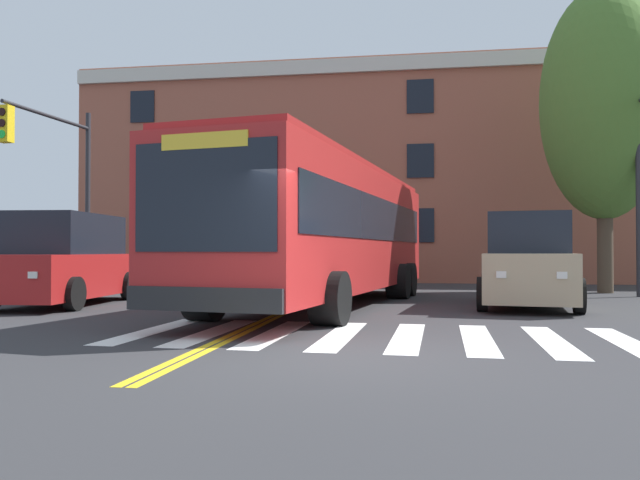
{
  "coord_description": "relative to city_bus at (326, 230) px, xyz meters",
  "views": [
    {
      "loc": [
        1.09,
        -7.8,
        1.32
      ],
      "look_at": [
        -1.02,
        6.1,
        1.57
      ],
      "focal_mm": 35.0,
      "sensor_mm": 36.0,
      "label": 1
    }
  ],
  "objects": [
    {
      "name": "car_tan_far_lane",
      "position": [
        4.75,
        0.39,
        -0.79
      ],
      "size": [
        2.67,
        4.83,
        2.2
      ],
      "color": "tan",
      "rests_on": "ground"
    },
    {
      "name": "lane_line_yellow_outer",
      "position": [
        -0.6,
        8.78,
        -1.83
      ],
      "size": [
        0.12,
        36.0,
        0.01
      ],
      "primitive_type": "cube",
      "color": "gold",
      "rests_on": "ground"
    },
    {
      "name": "building_facade",
      "position": [
        2.36,
        14.91,
        2.93
      ],
      "size": [
        30.33,
        7.93,
        9.51
      ],
      "color": "#9E5642",
      "rests_on": "ground"
    },
    {
      "name": "lane_line_yellow_inner",
      "position": [
        -0.76,
        8.78,
        -1.83
      ],
      "size": [
        0.12,
        36.0,
        0.01
      ],
      "primitive_type": "cube",
      "color": "gold",
      "rests_on": "ground"
    },
    {
      "name": "ground_plane",
      "position": [
        1.02,
        -7.11,
        -1.83
      ],
      "size": [
        120.0,
        120.0,
        0.0
      ],
      "primitive_type": "plane",
      "color": "#303033"
    },
    {
      "name": "city_bus",
      "position": [
        0.0,
        0.0,
        0.0
      ],
      "size": [
        4.5,
        12.56,
        3.35
      ],
      "color": "#B22323",
      "rests_on": "ground"
    },
    {
      "name": "car_red_near_lane",
      "position": [
        -6.4,
        -0.62,
        -0.78
      ],
      "size": [
        2.44,
        5.23,
        2.24
      ],
      "color": "#AD1E1E",
      "rests_on": "ground"
    },
    {
      "name": "street_tree_curbside_large",
      "position": [
        8.07,
        5.89,
        4.18
      ],
      "size": [
        5.1,
        5.16,
        9.77
      ],
      "color": "#4C3D2D",
      "rests_on": "ground"
    },
    {
      "name": "traffic_light_far_corner",
      "position": [
        -8.66,
        2.61,
        2.1
      ],
      "size": [
        0.55,
        4.03,
        5.88
      ],
      "color": "#28282D",
      "rests_on": "ground"
    },
    {
      "name": "crosswalk",
      "position": [
        1.48,
        -5.22,
        -1.83
      ],
      "size": [
        7.9,
        3.74,
        0.01
      ],
      "color": "white",
      "rests_on": "ground"
    },
    {
      "name": "car_white_behind_bus",
      "position": [
        -0.64,
        8.45,
        -0.99
      ],
      "size": [
        2.1,
        4.67,
        1.87
      ],
      "color": "white",
      "rests_on": "ground"
    }
  ]
}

